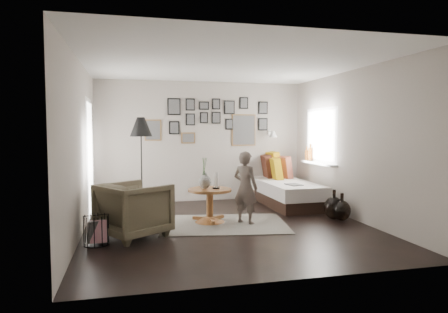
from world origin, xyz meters
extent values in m
plane|color=black|center=(0.00, 0.00, 0.00)|extent=(4.80, 4.80, 0.00)
plane|color=#A0968C|center=(0.00, 2.40, 1.30)|extent=(4.50, 0.00, 4.50)
plane|color=#A0968C|center=(0.00, -2.40, 1.30)|extent=(4.50, 0.00, 4.50)
plane|color=#A0968C|center=(-2.25, 0.00, 1.30)|extent=(0.00, 4.80, 4.80)
plane|color=#A0968C|center=(2.25, 0.00, 1.30)|extent=(0.00, 4.80, 4.80)
plane|color=white|center=(0.00, 0.00, 2.60)|extent=(4.80, 4.80, 0.00)
plane|color=white|center=(-2.23, 1.20, 1.05)|extent=(0.00, 2.14, 2.14)
plane|color=white|center=(-2.23, 1.20, 1.05)|extent=(0.00, 1.88, 1.88)
plane|color=white|center=(-2.23, 1.20, 1.05)|extent=(0.00, 1.93, 1.93)
plane|color=white|center=(2.23, 1.20, 1.45)|extent=(0.00, 1.30, 1.30)
plane|color=white|center=(2.23, 1.20, 1.45)|extent=(0.00, 1.14, 1.14)
cube|color=white|center=(2.17, 1.20, 0.88)|extent=(0.15, 1.32, 0.04)
cylinder|color=#8C4C14|center=(2.17, 1.55, 1.04)|extent=(0.10, 0.10, 0.28)
cylinder|color=#8C4C14|center=(2.17, 1.72, 1.01)|extent=(0.08, 0.08, 0.22)
cube|color=brown|center=(-1.05, 2.38, 1.55)|extent=(0.35, 0.03, 0.45)
cube|color=black|center=(-1.05, 2.37, 1.55)|extent=(0.30, 0.01, 0.40)
cube|color=black|center=(-0.60, 2.38, 2.05)|extent=(0.28, 0.03, 0.36)
cube|color=black|center=(-0.60, 2.37, 2.05)|extent=(0.23, 0.01, 0.31)
cube|color=black|center=(-0.60, 2.38, 1.60)|extent=(0.22, 0.03, 0.28)
cube|color=black|center=(-0.60, 2.37, 1.60)|extent=(0.17, 0.01, 0.23)
cube|color=black|center=(-0.25, 2.38, 2.10)|extent=(0.20, 0.03, 0.26)
cube|color=black|center=(-0.25, 2.37, 2.10)|extent=(0.15, 0.01, 0.21)
cube|color=black|center=(-0.25, 2.38, 1.78)|extent=(0.20, 0.03, 0.26)
cube|color=black|center=(-0.25, 2.37, 1.78)|extent=(0.15, 0.01, 0.21)
cube|color=black|center=(0.05, 2.38, 2.08)|extent=(0.22, 0.03, 0.18)
cube|color=black|center=(0.05, 2.37, 2.08)|extent=(0.17, 0.01, 0.13)
cube|color=black|center=(0.05, 2.38, 1.82)|extent=(0.18, 0.03, 0.24)
cube|color=black|center=(0.05, 2.37, 1.82)|extent=(0.13, 0.01, 0.19)
cube|color=black|center=(0.32, 2.38, 2.12)|extent=(0.18, 0.03, 0.24)
cube|color=black|center=(0.32, 2.37, 2.12)|extent=(0.13, 0.01, 0.19)
cube|color=black|center=(0.32, 2.38, 1.82)|extent=(0.20, 0.03, 0.26)
cube|color=black|center=(0.32, 2.37, 1.82)|extent=(0.15, 0.01, 0.21)
cube|color=black|center=(0.62, 2.38, 2.05)|extent=(0.24, 0.03, 0.30)
cube|color=black|center=(0.62, 2.37, 2.05)|extent=(0.19, 0.01, 0.25)
cube|color=black|center=(0.62, 2.38, 1.68)|extent=(0.18, 0.03, 0.24)
cube|color=black|center=(0.62, 2.37, 1.68)|extent=(0.13, 0.01, 0.19)
cube|color=brown|center=(0.95, 2.38, 1.55)|extent=(0.55, 0.03, 0.70)
cube|color=black|center=(0.95, 2.37, 1.55)|extent=(0.50, 0.01, 0.65)
cube|color=black|center=(0.95, 2.38, 2.15)|extent=(0.20, 0.03, 0.26)
cube|color=black|center=(0.95, 2.37, 2.15)|extent=(0.15, 0.01, 0.21)
cube|color=black|center=(1.40, 2.38, 2.05)|extent=(0.22, 0.03, 0.28)
cube|color=black|center=(1.40, 2.37, 2.05)|extent=(0.17, 0.01, 0.23)
cube|color=black|center=(1.40, 2.38, 1.68)|extent=(0.22, 0.03, 0.28)
cube|color=black|center=(1.40, 2.37, 1.68)|extent=(0.17, 0.01, 0.23)
cube|color=brown|center=(-0.30, 2.38, 1.38)|extent=(0.30, 0.03, 0.24)
cube|color=black|center=(-0.30, 2.37, 1.38)|extent=(0.25, 0.01, 0.19)
cube|color=white|center=(1.55, 2.37, 1.50)|extent=(0.06, 0.04, 0.10)
cylinder|color=white|center=(1.55, 2.25, 1.52)|extent=(0.02, 0.24, 0.02)
cone|color=white|center=(1.55, 2.12, 1.46)|extent=(0.18, 0.18, 0.14)
cube|color=#B5AF9F|center=(-0.04, 0.13, 0.01)|extent=(2.24, 1.74, 0.01)
cone|color=brown|center=(-0.24, 0.31, 0.05)|extent=(0.54, 0.54, 0.10)
cylinder|color=brown|center=(-0.24, 0.31, 0.29)|extent=(0.12, 0.12, 0.42)
cylinder|color=brown|center=(-0.24, 0.31, 0.56)|extent=(0.73, 0.73, 0.04)
ellipsoid|color=black|center=(-0.32, 0.33, 0.69)|extent=(0.21, 0.21, 0.23)
cylinder|color=black|center=(-0.32, 0.33, 0.83)|extent=(0.06, 0.06, 0.04)
cylinder|color=black|center=(-0.13, 0.31, 0.59)|extent=(0.13, 0.13, 0.02)
cube|color=black|center=(1.60, 1.50, 0.12)|extent=(0.92, 2.09, 0.24)
cube|color=beige|center=(1.60, 1.50, 0.36)|extent=(0.98, 2.15, 0.26)
cube|color=#A77709|center=(1.62, 2.35, 0.76)|extent=(0.35, 0.64, 0.61)
cube|color=#3D1C13|center=(1.47, 2.24, 0.73)|extent=(0.29, 0.56, 0.54)
cube|color=maroon|center=(1.75, 2.07, 0.72)|extent=(0.40, 0.57, 0.52)
cube|color=#A77709|center=(1.53, 1.92, 0.71)|extent=(0.26, 0.51, 0.50)
cube|color=black|center=(1.55, 0.95, 0.50)|extent=(0.30, 0.37, 0.02)
imported|color=brown|center=(-1.49, -0.30, 0.40)|extent=(1.21, 1.20, 0.80)
cube|color=silver|center=(-1.46, -0.25, 0.48)|extent=(0.51, 0.51, 0.16)
cylinder|color=black|center=(-1.32, 1.50, 0.01)|extent=(0.28, 0.28, 0.03)
cylinder|color=black|center=(-1.32, 1.50, 0.80)|extent=(0.02, 0.02, 1.60)
cone|color=black|center=(-1.32, 1.50, 1.62)|extent=(0.42, 0.42, 0.36)
cube|color=black|center=(-2.00, -0.59, 0.18)|extent=(0.24, 0.20, 0.31)
cube|color=silver|center=(-1.97, -0.61, 0.18)|extent=(0.23, 0.09, 0.31)
ellipsoid|color=black|center=(1.92, 0.05, 0.20)|extent=(0.35, 0.35, 0.40)
cylinder|color=black|center=(1.92, 0.05, 0.46)|extent=(0.06, 0.06, 0.12)
ellipsoid|color=black|center=(2.00, -0.07, 0.18)|extent=(0.31, 0.31, 0.35)
cylinder|color=black|center=(2.00, -0.07, 0.41)|extent=(0.06, 0.06, 0.12)
imported|color=#5D5049|center=(0.32, 0.11, 0.61)|extent=(0.51, 0.52, 1.21)
camera|label=1|loc=(-1.54, -6.20, 1.58)|focal=32.00mm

